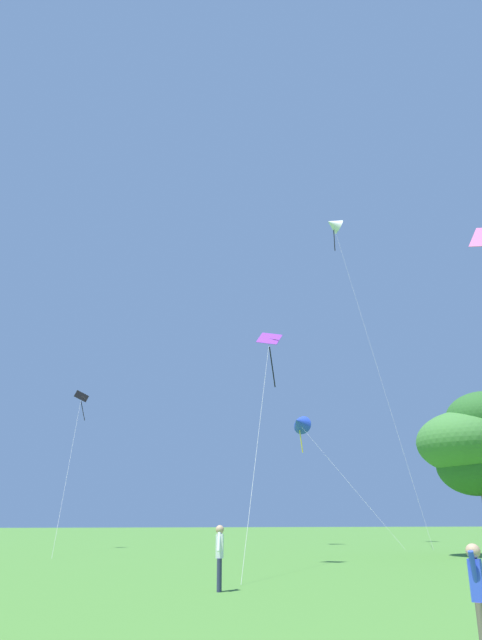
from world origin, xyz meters
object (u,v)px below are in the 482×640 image
object	(u,v)px
kite_white_distant	(333,225)
kite_blue_delta	(299,423)
tree_left_oak	(474,444)
person_child_small	(478,589)
person_far_back	(220,551)
kite_purple_streamer	(269,352)
kite_black_large	(80,406)

from	to	relation	value
kite_white_distant	kite_blue_delta	bearing A→B (deg)	-176.83
tree_left_oak	person_child_small	bearing A→B (deg)	-130.49
kite_white_distant	person_far_back	size ratio (longest dim) A/B	18.30
kite_blue_delta	person_far_back	bearing A→B (deg)	-118.04
kite_blue_delta	person_child_small	xyz separation A→B (m)	(-13.42, -35.52, -8.33)
person_far_back	kite_white_distant	bearing A→B (deg)	55.63
kite_purple_streamer	person_far_back	size ratio (longest dim) A/B	6.27
kite_white_distant	tree_left_oak	distance (m)	28.35
kite_white_distant	kite_blue_delta	world-z (taller)	kite_white_distant
kite_blue_delta	tree_left_oak	size ratio (longest dim) A/B	1.22
person_child_small	person_far_back	size ratio (longest dim) A/B	0.88
person_far_back	tree_left_oak	world-z (taller)	tree_left_oak
person_child_small	tree_left_oak	world-z (taller)	tree_left_oak
kite_purple_streamer	kite_blue_delta	bearing A→B (deg)	62.77
kite_purple_streamer	person_far_back	bearing A→B (deg)	-120.07
kite_white_distant	person_far_back	world-z (taller)	kite_white_distant
person_child_small	kite_white_distant	bearing A→B (deg)	63.69
kite_white_distant	person_child_small	distance (m)	48.21
kite_black_large	kite_blue_delta	xyz separation A→B (m)	(17.09, 1.46, -0.08)
kite_purple_streamer	tree_left_oak	size ratio (longest dim) A/B	1.21
person_child_small	tree_left_oak	distance (m)	24.71
person_child_small	person_far_back	bearing A→B (deg)	96.87
person_far_back	tree_left_oak	xyz separation A→B (m)	(16.76, 10.02, 4.60)
kite_white_distant	kite_purple_streamer	distance (m)	30.99
kite_black_large	tree_left_oak	bearing A→B (deg)	-38.79
kite_black_large	kite_white_distant	bearing A→B (deg)	4.55
kite_blue_delta	person_child_small	size ratio (longest dim) A/B	7.26
person_child_small	tree_left_oak	bearing A→B (deg)	49.51
kite_blue_delta	person_child_small	bearing A→B (deg)	-110.70
kite_black_large	person_far_back	xyz separation A→B (m)	(2.65, -25.63, -8.29)
kite_black_large	tree_left_oak	world-z (taller)	kite_black_large
kite_purple_streamer	person_child_small	size ratio (longest dim) A/B	7.15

